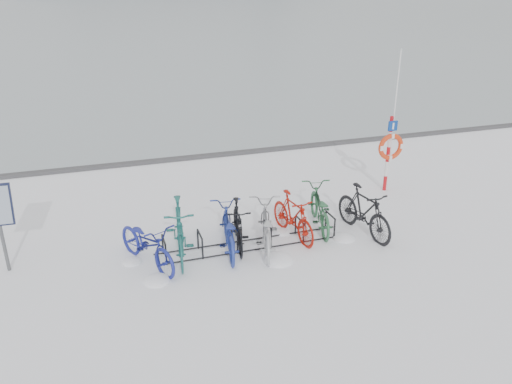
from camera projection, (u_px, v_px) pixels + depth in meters
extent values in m
plane|color=white|center=(251.00, 245.00, 10.42)|extent=(900.00, 900.00, 0.00)
cube|color=#98A6AC|center=(92.00, 3.00, 146.36)|extent=(400.00, 298.00, 0.02)
cube|color=#3F3F42|center=(194.00, 157.00, 15.58)|extent=(400.00, 0.25, 0.10)
cylinder|color=black|center=(166.00, 255.00, 9.63)|extent=(0.04, 0.04, 0.44)
cylinder|color=black|center=(163.00, 244.00, 10.02)|extent=(0.04, 0.04, 0.44)
cylinder|color=black|center=(164.00, 240.00, 9.74)|extent=(0.04, 0.44, 0.04)
cylinder|color=black|center=(203.00, 249.00, 9.84)|extent=(0.04, 0.04, 0.44)
cylinder|color=black|center=(198.00, 239.00, 10.22)|extent=(0.04, 0.04, 0.44)
cylinder|color=black|center=(200.00, 234.00, 9.94)|extent=(0.04, 0.44, 0.04)
cylinder|color=black|center=(238.00, 244.00, 10.04)|extent=(0.04, 0.04, 0.44)
cylinder|color=black|center=(232.00, 234.00, 10.43)|extent=(0.04, 0.04, 0.44)
cylinder|color=black|center=(234.00, 229.00, 10.15)|extent=(0.04, 0.44, 0.04)
cylinder|color=black|center=(271.00, 238.00, 10.25)|extent=(0.04, 0.04, 0.44)
cylinder|color=black|center=(264.00, 229.00, 10.64)|extent=(0.04, 0.04, 0.44)
cylinder|color=black|center=(268.00, 224.00, 10.36)|extent=(0.04, 0.44, 0.04)
cylinder|color=black|center=(303.00, 233.00, 10.46)|extent=(0.04, 0.04, 0.44)
cylinder|color=black|center=(296.00, 224.00, 10.84)|extent=(0.04, 0.04, 0.44)
cylinder|color=black|center=(300.00, 220.00, 10.56)|extent=(0.04, 0.44, 0.04)
cylinder|color=black|center=(335.00, 229.00, 10.66)|extent=(0.04, 0.04, 0.44)
cylinder|color=black|center=(326.00, 220.00, 11.05)|extent=(0.04, 0.04, 0.44)
cylinder|color=black|center=(331.00, 215.00, 10.77)|extent=(0.04, 0.44, 0.04)
cylinder|color=black|center=(255.00, 250.00, 10.22)|extent=(4.00, 0.03, 0.03)
cylinder|color=black|center=(248.00, 240.00, 10.61)|extent=(4.00, 0.03, 0.03)
cylinder|color=#595B5E|center=(1.00, 230.00, 9.20)|extent=(0.07, 0.07, 1.70)
cylinder|color=#B60E15|center=(385.00, 183.00, 13.16)|extent=(0.09, 0.09, 0.40)
cylinder|color=silver|center=(386.00, 169.00, 13.01)|extent=(0.09, 0.09, 0.40)
cylinder|color=#B60E15|center=(388.00, 154.00, 12.85)|extent=(0.09, 0.09, 0.40)
cylinder|color=silver|center=(390.00, 139.00, 12.70)|extent=(0.09, 0.09, 0.40)
cylinder|color=#B60E15|center=(391.00, 124.00, 12.55)|extent=(0.09, 0.09, 0.40)
torus|color=red|center=(391.00, 147.00, 12.69)|extent=(0.70, 0.12, 0.70)
cube|color=navy|center=(393.00, 126.00, 12.49)|extent=(0.25, 0.03, 0.25)
cylinder|color=silver|center=(393.00, 123.00, 12.61)|extent=(0.03, 0.03, 3.63)
imported|color=navy|center=(147.00, 242.00, 9.56)|extent=(1.37, 1.95, 0.97)
imported|color=#1B5C58|center=(179.00, 229.00, 9.84)|extent=(0.82, 2.02, 1.18)
imported|color=navy|center=(228.00, 228.00, 10.09)|extent=(0.93, 1.91, 0.96)
imported|color=black|center=(238.00, 223.00, 10.29)|extent=(0.74, 1.68, 0.98)
imported|color=#A2A5A9|center=(266.00, 226.00, 10.17)|extent=(1.15, 1.99, 0.99)
imported|color=#A51409|center=(293.00, 215.00, 10.64)|extent=(0.72, 1.72, 1.00)
imported|color=#29613B|center=(319.00, 207.00, 11.07)|extent=(1.05, 1.95, 0.97)
imported|color=black|center=(364.00, 210.00, 10.76)|extent=(0.78, 1.88, 1.09)
ellipsoid|color=white|center=(132.00, 262.00, 9.81)|extent=(0.39, 0.39, 0.14)
ellipsoid|color=white|center=(278.00, 260.00, 9.87)|extent=(0.62, 0.62, 0.22)
ellipsoid|color=white|center=(344.00, 238.00, 10.73)|extent=(0.50, 0.50, 0.17)
ellipsoid|color=white|center=(157.00, 281.00, 9.18)|extent=(0.50, 0.50, 0.17)
ellipsoid|color=white|center=(377.00, 219.00, 11.62)|extent=(0.46, 0.46, 0.16)
ellipsoid|color=white|center=(282.00, 232.00, 10.97)|extent=(0.40, 0.40, 0.14)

